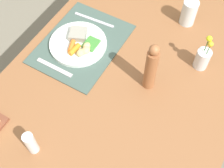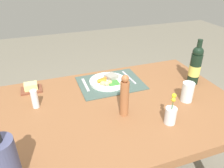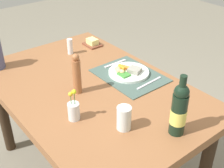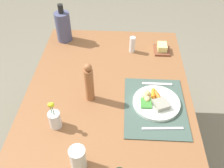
% 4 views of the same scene
% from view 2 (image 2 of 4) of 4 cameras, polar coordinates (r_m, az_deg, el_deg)
% --- Properties ---
extents(dining_table, '(1.40, 0.92, 0.71)m').
position_cam_2_polar(dining_table, '(1.34, 1.47, -8.40)').
color(dining_table, brown).
rests_on(dining_table, ground_plane).
extents(placemat, '(0.42, 0.32, 0.01)m').
position_cam_2_polar(placemat, '(1.50, -0.37, 0.27)').
color(placemat, '#435950').
rests_on(placemat, dining_table).
extents(dinner_plate, '(0.25, 0.25, 0.04)m').
position_cam_2_polar(dinner_plate, '(1.49, -1.02, 0.78)').
color(dinner_plate, white).
rests_on(dinner_plate, placemat).
extents(fork, '(0.03, 0.20, 0.00)m').
position_cam_2_polar(fork, '(1.57, 4.33, 1.75)').
color(fork, silver).
rests_on(fork, placemat).
extents(knife, '(0.02, 0.17, 0.00)m').
position_cam_2_polar(knife, '(1.48, -6.88, -0.18)').
color(knife, silver).
rests_on(knife, placemat).
extents(salt_shaker, '(0.04, 0.04, 0.11)m').
position_cam_2_polar(salt_shaker, '(1.31, -19.31, -3.66)').
color(salt_shaker, white).
rests_on(salt_shaker, dining_table).
extents(flower_vase, '(0.06, 0.06, 0.17)m').
position_cam_2_polar(flower_vase, '(1.17, 14.91, -7.58)').
color(flower_vase, silver).
rests_on(flower_vase, dining_table).
extents(pepper_mill, '(0.05, 0.05, 0.24)m').
position_cam_2_polar(pepper_mill, '(1.15, 3.27, -3.17)').
color(pepper_mill, '#A06039').
rests_on(pepper_mill, dining_table).
extents(wine_bottle, '(0.07, 0.07, 0.30)m').
position_cam_2_polar(wine_bottle, '(1.56, 20.72, 4.50)').
color(wine_bottle, black).
rests_on(wine_bottle, dining_table).
extents(water_tumbler, '(0.07, 0.07, 0.12)m').
position_cam_2_polar(water_tumbler, '(1.37, 18.85, -2.22)').
color(water_tumbler, silver).
rests_on(water_tumbler, dining_table).
extents(cooler_bottle, '(0.10, 0.10, 0.27)m').
position_cam_2_polar(cooler_bottle, '(0.92, -26.13, -17.72)').
color(cooler_bottle, '#4C4F73').
rests_on(cooler_bottle, dining_table).
extents(butter_dish, '(0.13, 0.10, 0.05)m').
position_cam_2_polar(butter_dish, '(1.51, -20.15, -0.91)').
color(butter_dish, brown).
rests_on(butter_dish, dining_table).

